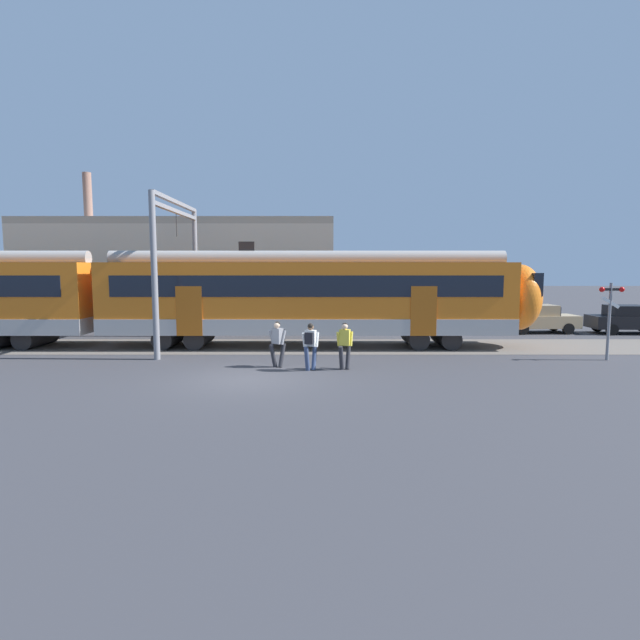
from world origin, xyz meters
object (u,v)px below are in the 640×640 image
Objects in this scene: pedestrian_yellow at (343,342)px; parked_car_black at (625,319)px; pedestrian_grey at (276,340)px; parked_car_tan at (536,318)px; commuter_train at (116,297)px; pedestrian_white at (308,343)px; crossing_signal at (607,309)px.

parked_car_black is (15.86, 9.56, -0.18)m from pedestrian_yellow.
pedestrian_grey reaches higher than parked_car_tan.
commuter_train is 9.00m from pedestrian_grey.
commuter_train is at bearing 148.79° from pedestrian_white.
crossing_signal is (-0.88, -8.16, 1.23)m from parked_car_tan.
parked_car_tan is 4.71m from parked_car_black.
crossing_signal is at bearing -9.41° from commuter_train.
parked_car_black is (17.06, 9.76, -0.21)m from pedestrian_white.
pedestrian_grey is at bearing -173.98° from crossing_signal.
crossing_signal is (-5.57, -7.81, 1.23)m from parked_car_black.
pedestrian_yellow is at bearing -170.34° from crossing_signal.
pedestrian_yellow is 0.41× the size of parked_car_tan.
commuter_train is 9.33× the size of parked_car_black.
pedestrian_yellow is (2.39, -0.41, -0.03)m from pedestrian_grey.
pedestrian_grey and pedestrian_white have the same top height.
parked_car_tan is (21.12, 4.81, -1.47)m from commuter_train.
commuter_train is 9.36× the size of parked_car_tan.
pedestrian_white reaches higher than parked_car_black.
parked_car_tan is at bearing 12.82° from commuter_train.
pedestrian_white is 0.41× the size of parked_car_tan.
pedestrian_white is at bearing -170.60° from pedestrian_yellow.
parked_car_tan is at bearing 41.61° from pedestrian_yellow.
commuter_train is 21.71m from parked_car_tan.
pedestrian_yellow is at bearing -27.14° from commuter_train.
parked_car_black is at bearing 31.08° from pedestrian_yellow.
parked_car_tan is (12.37, 10.11, -0.21)m from pedestrian_white.
parked_car_tan and parked_car_black have the same top height.
pedestrian_yellow is (9.96, -5.11, -1.29)m from commuter_train.
commuter_train reaches higher than parked_car_black.
pedestrian_yellow is 14.93m from parked_car_tan.
pedestrian_yellow is (1.21, 0.20, -0.03)m from pedestrian_white.
commuter_train reaches higher than crossing_signal.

